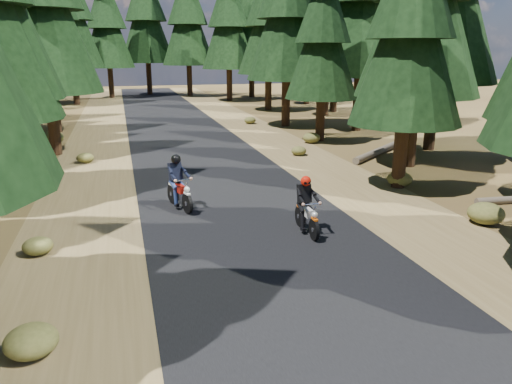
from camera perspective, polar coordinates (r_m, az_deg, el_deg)
The scene contains 8 objects.
ground at distance 12.23m, azimuth 1.86°, elevation -6.83°, with size 120.00×120.00×0.00m, color #412E17.
road at distance 16.80m, azimuth -3.13°, elevation -0.42°, with size 6.00×100.00×0.01m, color black.
shoulder_l at distance 16.52m, azimuth -18.93°, elevation -1.59°, with size 3.20×100.00×0.01m, color brown.
shoulder_r at distance 18.28m, azimuth 11.11°, elevation 0.64°, with size 3.20×100.00×0.01m, color brown.
log_near at distance 24.06m, azimuth 13.79°, elevation 4.53°, with size 0.32×0.32×5.13m, color #4C4233.
understory_shrubs at distance 18.50m, azimuth -2.47°, elevation 1.97°, with size 14.31×31.64×0.69m.
rider_lead at distance 13.32m, azimuth 5.83°, elevation -2.61°, with size 0.53×1.72×1.53m.
rider_follow at distance 15.47m, azimuth -8.76°, elevation 0.11°, with size 1.04×1.95×1.67m.
Camera 1 is at (-3.33, -10.78, 4.74)m, focal length 35.00 mm.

